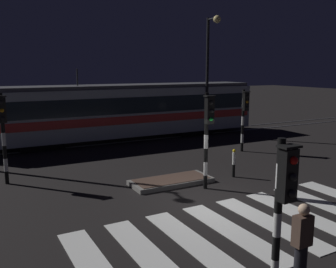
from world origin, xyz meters
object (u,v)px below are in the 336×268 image
Objects in this scene: traffic_light_corner_far_left at (3,125)px; bollard_island_edge at (234,163)px; tram at (122,110)px; pedestrian_waiting_at_kerb at (302,246)px; traffic_light_median_centre at (208,126)px; traffic_light_corner_far_right at (244,111)px; traffic_light_kerb_mid_left at (283,199)px; street_lamp_trackside_right at (210,62)px.

traffic_light_corner_far_left reaches higher than bollard_island_edge.
tram reaches higher than pedestrian_waiting_at_kerb.
traffic_light_median_centre is 9.91m from tram.
traffic_light_median_centre reaches higher than traffic_light_corner_far_right.
traffic_light_median_centre is 1.11× the size of traffic_light_kerb_mid_left.
traffic_light_median_centre is at bearing -156.87° from bollard_island_edge.
traffic_light_corner_far_left is at bearing -178.98° from traffic_light_corner_far_right.
street_lamp_trackside_right is at bearing 62.41° from bollard_island_edge.
traffic_light_kerb_mid_left is at bearing -163.76° from pedestrian_waiting_at_kerb.
traffic_light_corner_far_right is 11.95m from pedestrian_waiting_at_kerb.
bollard_island_edge is (3.48, 6.52, -0.32)m from pedestrian_waiting_at_kerb.
traffic_light_corner_far_left reaches higher than traffic_light_corner_far_right.
traffic_light_kerb_mid_left is (-2.53, -6.01, -0.22)m from traffic_light_median_centre.
traffic_light_kerb_mid_left is 0.18× the size of tram.
traffic_light_kerb_mid_left is 0.43× the size of street_lamp_trackside_right.
traffic_light_corner_far_left is 10.69m from pedestrian_waiting_at_kerb.
bollard_island_edge is (7.90, -3.12, -1.64)m from traffic_light_corner_far_left.
bollard_island_edge is (-3.19, -3.32, -1.52)m from traffic_light_corner_far_right.
traffic_light_median_centre is 0.47× the size of street_lamp_trackside_right.
traffic_light_median_centre is at bearing -124.44° from street_lamp_trackside_right.
tram is (6.80, 6.00, -0.45)m from traffic_light_corner_far_left.
street_lamp_trackside_right is at bearing 79.54° from traffic_light_corner_far_right.
street_lamp_trackside_right reaches higher than traffic_light_corner_far_left.
tram is 10.00× the size of pedestrian_waiting_at_kerb.
traffic_light_median_centre reaches higher than traffic_light_kerb_mid_left.
street_lamp_trackside_right reaches higher than traffic_light_median_centre.
traffic_light_kerb_mid_left is 1.41m from pedestrian_waiting_at_kerb.
traffic_light_corner_far_left is at bearing -138.56° from tram.
traffic_light_corner_far_right is at bearing 53.45° from traffic_light_kerb_mid_left.
street_lamp_trackside_right is 0.42× the size of tram.
bollard_island_edge is at bearing -117.59° from street_lamp_trackside_right.
bollard_island_edge is (4.28, 6.76, -1.45)m from traffic_light_kerb_mid_left.
traffic_light_kerb_mid_left is (-7.47, -10.07, -0.07)m from traffic_light_corner_far_right.
street_lamp_trackside_right is (0.79, 4.30, 2.47)m from traffic_light_corner_far_right.
tram is (3.18, 15.88, -0.26)m from traffic_light_kerb_mid_left.
street_lamp_trackside_right reaches higher than traffic_light_corner_far_right.
tram is at bearing 86.19° from traffic_light_median_centre.
street_lamp_trackside_right is 5.99m from tram.
pedestrian_waiting_at_kerb reaches higher than bollard_island_edge.
traffic_light_kerb_mid_left is 16.20m from tram.
traffic_light_median_centre is at bearing -93.81° from tram.
street_lamp_trackside_right is at bearing -16.54° from tram.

